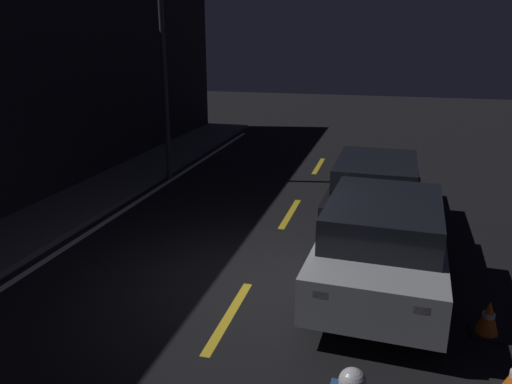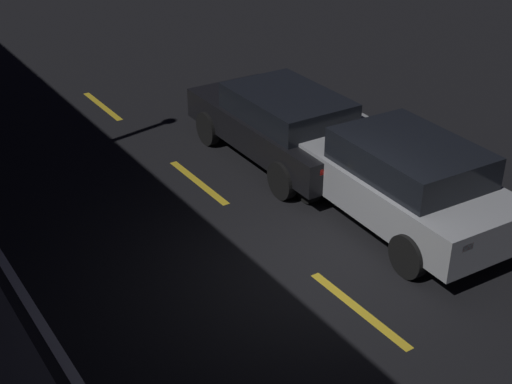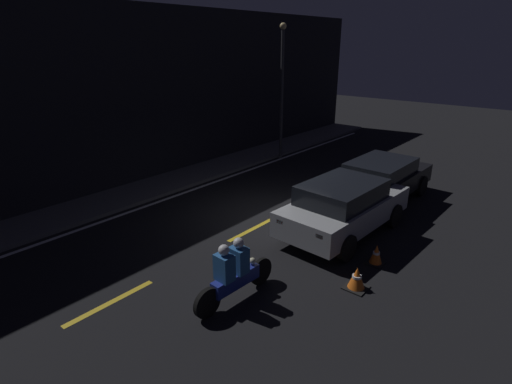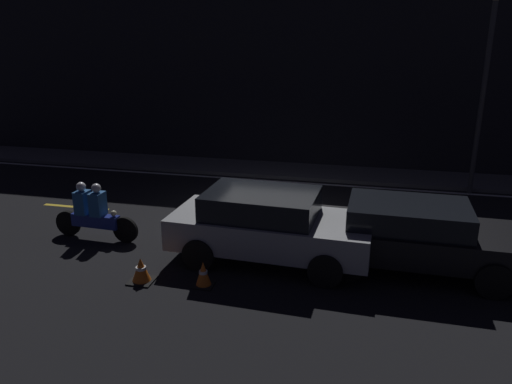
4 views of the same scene
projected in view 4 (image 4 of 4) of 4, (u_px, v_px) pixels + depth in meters
ground_plane at (268, 223)px, 12.81m from camera, size 56.00×56.00×0.00m
raised_curb at (297, 171)px, 17.37m from camera, size 28.00×1.85×0.11m
building_front at (304, 78)px, 17.41m from camera, size 28.00×0.30×6.30m
lane_dash_b at (76, 207)px, 14.00m from camera, size 2.00×0.14×0.01m
lane_dash_c at (230, 220)px, 13.03m from camera, size 2.00×0.14×0.01m
lane_dash_d at (409, 235)px, 12.05m from camera, size 2.00×0.14×0.01m
lane_solid_kerb at (291, 182)px, 16.30m from camera, size 25.20×0.14×0.01m
hatchback_silver at (268, 224)px, 10.56m from camera, size 4.29×2.10×1.52m
van_black at (415, 234)px, 10.13m from camera, size 4.35×1.98×1.42m
motorcycle at (93, 213)px, 11.69m from camera, size 2.16×0.39×1.38m
traffic_cone_near at (141, 270)px, 9.77m from camera, size 0.48×0.48×0.50m
traffic_cone_mid at (203, 274)px, 9.61m from camera, size 0.39×0.39×0.50m
street_lamp at (484, 85)px, 14.21m from camera, size 0.28×0.28×5.76m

